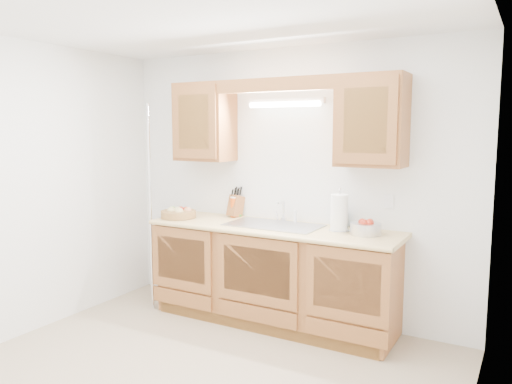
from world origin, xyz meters
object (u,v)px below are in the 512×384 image
Objects in this scene: fruit_basket at (179,213)px; apple_bowl at (366,228)px; paper_towel at (339,213)px; knife_block at (236,205)px.

apple_bowl is (1.83, 0.12, 0.01)m from fruit_basket.
paper_towel reaches higher than fruit_basket.
fruit_basket is 0.56m from knife_block.
knife_block is at bearing 36.34° from fruit_basket.
paper_towel is at bearing 3.68° from knife_block.
fruit_basket is 1.60m from paper_towel.
knife_block is at bearing 171.47° from apple_bowl.
knife_block is at bearing 170.90° from paper_towel.
paper_towel reaches higher than apple_bowl.
knife_block is 1.05× the size of apple_bowl.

